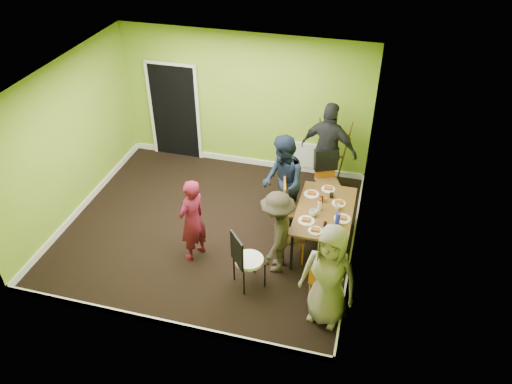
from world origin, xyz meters
TOP-DOWN VIEW (x-y plane):
  - ground at (0.00, 0.00)m, footprint 5.00×5.00m
  - room_walls at (-0.02, 0.04)m, footprint 5.04×4.54m
  - dining_table at (1.97, 0.05)m, footprint 0.90×1.50m
  - chair_left_far at (1.38, 0.25)m, footprint 0.52×0.51m
  - chair_left_near at (1.45, -0.42)m, footprint 0.51×0.51m
  - chair_back_end at (1.80, 1.41)m, footprint 0.58×0.62m
  - chair_front_end at (2.17, -1.27)m, footprint 0.49×0.50m
  - chair_bentwood at (0.97, -1.17)m, footprint 0.55×0.55m
  - easel at (1.87, 1.75)m, footprint 0.63×0.59m
  - plate_near_left at (1.69, 0.42)m, footprint 0.26×0.26m
  - plate_near_right at (1.73, -0.31)m, footprint 0.27×0.27m
  - plate_far_back at (1.94, 0.64)m, footprint 0.24×0.24m
  - plate_far_front at (1.91, -0.52)m, footprint 0.22×0.22m
  - plate_wall_back at (2.17, 0.28)m, footprint 0.23×0.23m
  - plate_wall_front at (2.28, -0.11)m, footprint 0.27×0.27m
  - thermos at (1.88, 0.03)m, footprint 0.06×0.06m
  - blue_bottle at (2.21, -0.27)m, footprint 0.07×0.07m
  - orange_bottle at (1.95, 0.27)m, footprint 0.04×0.04m
  - glass_mid at (1.88, 0.25)m, footprint 0.06×0.06m
  - glass_back at (2.03, 0.42)m, footprint 0.07×0.07m
  - glass_front at (2.04, -0.37)m, footprint 0.06×0.06m
  - cup_a at (1.81, -0.14)m, footprint 0.13×0.13m
  - cup_b at (2.17, 0.12)m, footprint 0.10×0.10m
  - person_standing at (-0.01, -0.74)m, footprint 0.53×0.63m
  - person_left_far at (1.18, 0.47)m, footprint 0.94×1.04m
  - person_left_near at (1.35, -0.67)m, footprint 0.55×0.94m
  - person_back_end at (1.79, 1.64)m, footprint 1.18×0.72m
  - person_front_end at (2.26, -1.48)m, footprint 0.90×0.69m

SIDE VIEW (x-z plane):
  - ground at x=0.00m, z-range 0.00..0.00m
  - chair_front_end at x=2.17m, z-range 0.06..0.97m
  - chair_bentwood at x=0.97m, z-range 0.05..1.06m
  - chair_left_near at x=1.45m, z-range 0.06..1.05m
  - chair_left_far at x=1.38m, z-range 0.06..1.10m
  - dining_table at x=1.97m, z-range 0.32..1.07m
  - person_left_near at x=1.35m, z-range 0.00..1.45m
  - chair_back_end at x=1.80m, z-range 0.21..1.25m
  - person_standing at x=-0.01m, z-range 0.00..1.48m
  - plate_near_left at x=1.69m, z-range 0.75..0.76m
  - plate_near_right at x=1.73m, z-range 0.75..0.76m
  - plate_far_back at x=1.94m, z-range 0.75..0.76m
  - plate_far_front at x=1.91m, z-range 0.75..0.76m
  - plate_wall_back at x=2.17m, z-range 0.75..0.76m
  - plate_wall_front at x=2.28m, z-range 0.75..0.76m
  - easel at x=1.87m, z-range -0.01..1.56m
  - orange_bottle at x=1.95m, z-range 0.75..0.82m
  - glass_front at x=2.04m, z-range 0.75..0.84m
  - glass_back at x=2.03m, z-range 0.75..0.84m
  - cup_b at x=2.17m, z-range 0.75..0.84m
  - glass_mid at x=1.88m, z-range 0.75..0.84m
  - cup_a at x=1.81m, z-range 0.75..0.85m
  - person_front_end at x=2.26m, z-range 0.00..1.64m
  - thermos at x=1.88m, z-range 0.75..0.95m
  - blue_bottle at x=2.21m, z-range 0.75..0.96m
  - person_left_far at x=1.18m, z-range 0.00..1.73m
  - person_back_end at x=1.79m, z-range 0.00..1.87m
  - room_walls at x=-0.02m, z-range -0.42..2.40m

